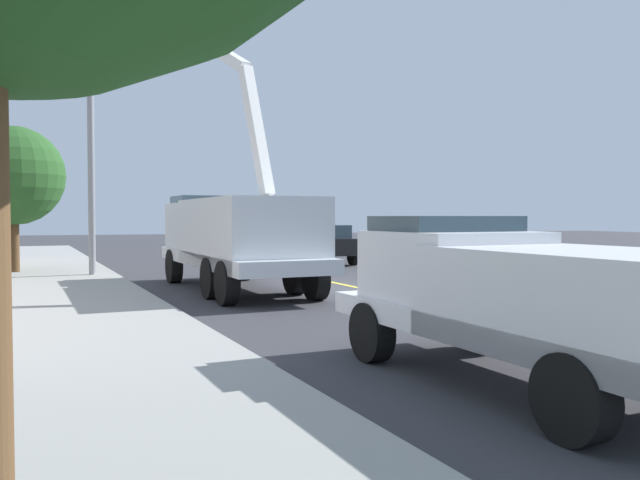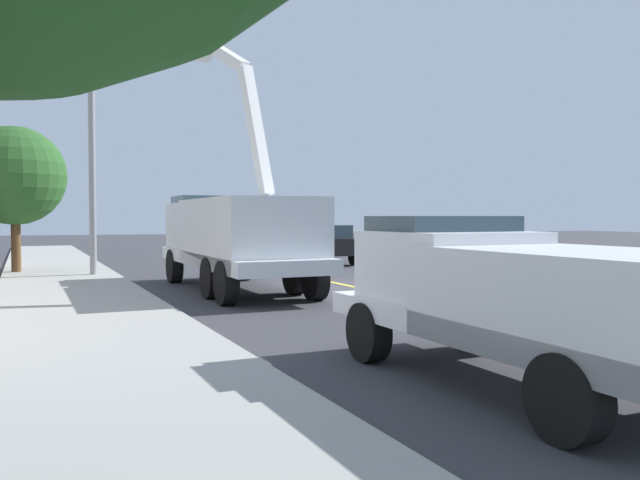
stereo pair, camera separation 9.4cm
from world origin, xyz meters
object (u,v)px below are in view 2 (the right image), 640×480
utility_bucket_truck (234,232)px  traffic_signal_mast (98,103)px  passing_minivan (319,241)px  traffic_cone_mid_front (248,262)px  service_pickup_truck (513,294)px

utility_bucket_truck → traffic_signal_mast: size_ratio=1.09×
passing_minivan → traffic_cone_mid_front: (-4.61, 4.15, -0.54)m
service_pickup_truck → traffic_cone_mid_front: (15.85, -0.13, -0.68)m
utility_bucket_truck → passing_minivan: bearing=-31.0°
service_pickup_truck → passing_minivan: bearing=-11.8°
passing_minivan → service_pickup_truck: bearing=168.2°
service_pickup_truck → passing_minivan: service_pickup_truck is taller
service_pickup_truck → traffic_signal_mast: bearing=18.4°
passing_minivan → utility_bucket_truck: bearing=149.0°
utility_bucket_truck → traffic_cone_mid_front: (4.58, -1.37, -1.20)m
utility_bucket_truck → traffic_signal_mast: (3.21, 3.59, 3.90)m
traffic_cone_mid_front → traffic_signal_mast: 7.24m
passing_minivan → traffic_cone_mid_front: bearing=138.0°
traffic_cone_mid_front → traffic_signal_mast: traffic_signal_mast is taller
passing_minivan → traffic_signal_mast: (-5.98, 9.11, 4.56)m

